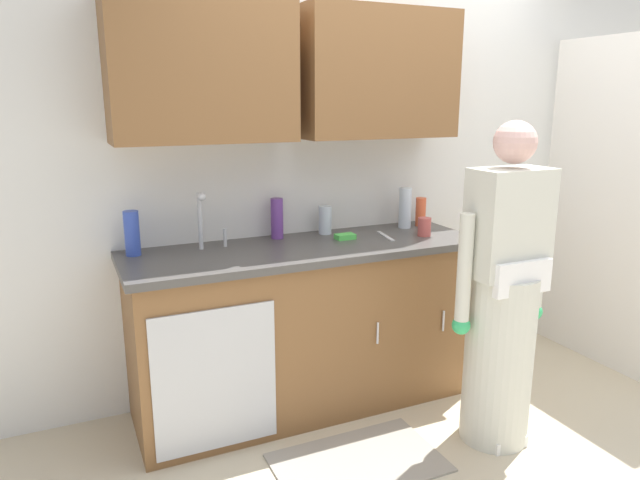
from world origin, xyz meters
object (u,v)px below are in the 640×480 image
Objects in this scene: bottle_soap at (132,233)px; cup_by_sink at (424,227)px; bottle_water_tall at (277,218)px; bottle_cleaner_spray at (421,212)px; person_at_sink at (502,311)px; sink at (216,257)px; bottle_dish_liquid at (405,208)px; bottle_water_short at (325,220)px; sponge at (345,237)px; knife_on_counter at (386,236)px.

bottle_soap reaches higher than cup_by_sink.
bottle_water_tall reaches higher than bottle_cleaner_spray.
person_at_sink reaches higher than cup_by_sink.
sink reaches higher than bottle_dish_liquid.
bottle_dish_liquid is 0.52m from bottle_water_short.
cup_by_sink is (0.80, -0.30, -0.06)m from bottle_water_tall.
bottle_water_short is at bearing 119.21° from person_at_sink.
sponge is at bearing 2.22° from sink.
bottle_soap is at bearing 179.56° from bottle_dish_liquid.
cup_by_sink is (1.59, -0.25, -0.06)m from bottle_soap.
bottle_soap is 1.62m from cup_by_sink.
bottle_cleaner_spray is (0.94, -0.05, -0.03)m from bottle_water_tall.
bottle_soap is 2.08× the size of sponge.
sink is 4.55× the size of sponge.
bottle_water_tall is at bearing 159.50° from cup_by_sink.
bottle_dish_liquid is (-0.01, 0.89, 0.37)m from person_at_sink.
bottle_water_short is at bearing 149.76° from cup_by_sink.
knife_on_counter is at bearing -36.70° from bottle_water_short.
person_at_sink is 1.89m from bottle_soap.
person_at_sink is 9.08× the size of bottle_cleaner_spray.
bottle_dish_liquid reaches higher than bottle_soap.
bottle_cleaner_spray reaches higher than cup_by_sink.
bottle_cleaner_spray reaches higher than bottle_water_short.
bottle_dish_liquid is at bearing -4.19° from bottle_water_tall.
bottle_water_tall is (-0.83, 0.95, 0.36)m from person_at_sink.
bottle_water_tall is 1.39× the size of bottle_water_short.
bottle_soap is at bearing 171.06° from cup_by_sink.
bottle_cleaner_spray is (1.35, 0.15, 0.10)m from sink.
sink is 1.25m from bottle_dish_liquid.
bottle_water_tall is at bearing 176.64° from bottle_cleaner_spray.
bottle_cleaner_spray reaches higher than knife_on_counter.
knife_on_counter is at bearing 108.24° from person_at_sink.
cup_by_sink reaches higher than knife_on_counter.
bottle_cleaner_spray is at bearing -0.25° from bottle_soap.
bottle_dish_liquid reaches higher than bottle_water_tall.
person_at_sink is at bearing -60.79° from bottle_water_short.
bottle_water_short is at bearing 15.84° from sink.
cup_by_sink is 0.98× the size of sponge.
bottle_cleaner_spray is 1.66× the size of cup_by_sink.
bottle_dish_liquid is 1.04× the size of knife_on_counter.
sink is at bearing -173.48° from bottle_cleaner_spray.
bottle_water_short is at bearing 174.18° from bottle_dish_liquid.
bottle_dish_liquid is 1.09× the size of bottle_soap.
sink is 2.18× the size of bottle_soap.
person_at_sink reaches higher than sink.
knife_on_counter is (0.58, -0.22, -0.11)m from bottle_water_tall.
bottle_cleaner_spray is 1.07× the size of bottle_water_short.
bottle_soap is (-1.61, 0.01, -0.01)m from bottle_dish_liquid.
bottle_soap is 1.15m from sponge.
bottle_water_short is 0.69× the size of knife_on_counter.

